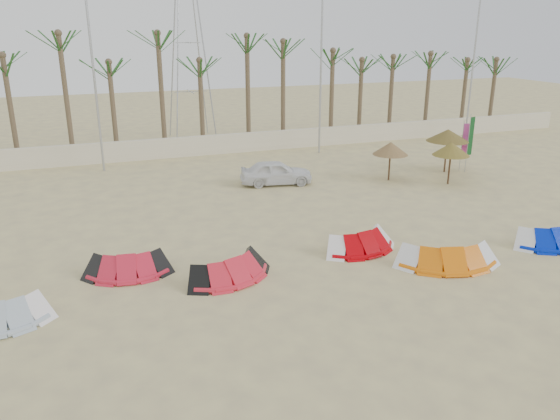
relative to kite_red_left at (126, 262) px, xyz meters
name	(u,v)px	position (x,y,z in m)	size (l,w,h in m)	color
ground	(348,310)	(6.07, -5.03, -0.42)	(120.00, 120.00, 0.00)	#D3C37D
boundary_wall	(196,146)	(6.07, 16.97, 0.23)	(60.00, 0.30, 1.30)	beige
palm_line	(197,54)	(6.74, 18.47, 6.03)	(52.00, 4.00, 7.70)	brown
lamp_b	(94,71)	(0.11, 14.97, 5.35)	(1.25, 0.14, 11.00)	#A5A8AD
lamp_c	(322,65)	(14.11, 14.97, 5.35)	(1.25, 0.14, 11.00)	#A5A8AD
lamp_d	(474,61)	(26.11, 14.97, 5.35)	(1.25, 0.14, 11.00)	#A5A8AD
pylon	(193,138)	(7.07, 22.97, -0.42)	(3.00, 3.00, 14.00)	#A5A8AD
kite_red_left	(126,262)	(0.00, 0.00, 0.00)	(3.11, 1.87, 0.90)	red
kite_red_mid	(228,265)	(3.26, -1.49, 0.00)	(3.52, 2.40, 0.90)	red
kite_red_right	(358,239)	(8.62, -0.87, 0.00)	(3.23, 1.97, 0.90)	#AC0006
kite_orange	(443,252)	(10.87, -3.12, 0.01)	(3.94, 2.39, 0.90)	orange
kite_blue	(548,234)	(15.92, -3.01, 0.00)	(3.35, 1.85, 0.90)	#001CB4
parasol_left	(391,148)	(14.91, 7.33, 1.38)	(1.96, 1.96, 2.16)	#4C331E
parasol_mid	(451,149)	(17.53, 5.50, 1.53)	(1.98, 1.98, 2.30)	#4C331E
parasol_right	(448,135)	(18.93, 7.74, 1.76)	(2.44, 2.44, 2.54)	#4C331E
flag_pink	(464,141)	(20.18, 7.77, 1.34)	(0.44, 0.17, 2.96)	#A5A8AD
flag_green	(471,138)	(20.20, 7.27, 1.61)	(0.45, 0.13, 3.42)	#A5A8AD
car	(276,172)	(8.72, 8.73, 0.24)	(1.56, 3.87, 1.32)	white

